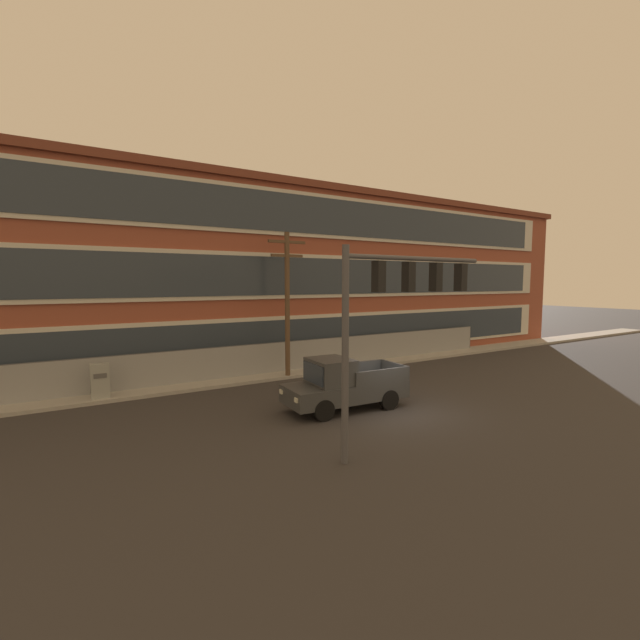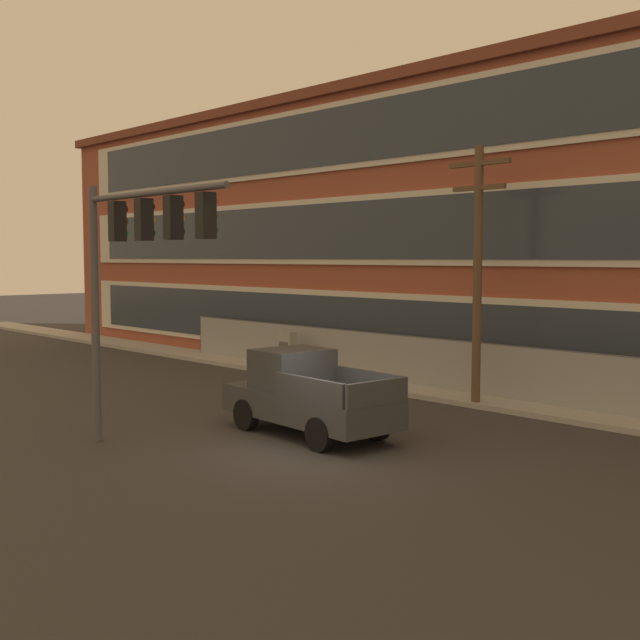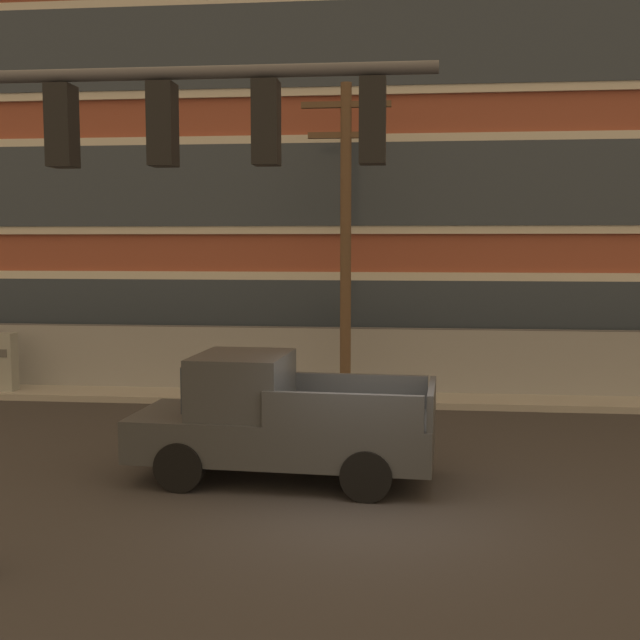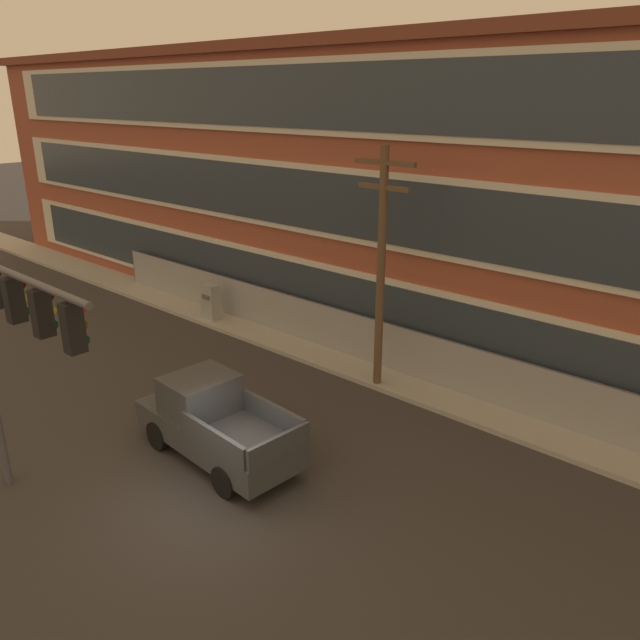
% 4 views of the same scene
% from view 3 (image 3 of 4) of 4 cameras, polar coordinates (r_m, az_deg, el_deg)
% --- Properties ---
extents(ground_plane, '(160.00, 160.00, 0.00)m').
position_cam_3_polar(ground_plane, '(12.48, 3.46, -12.87)').
color(ground_plane, '#333030').
extents(sidewalk_building_side, '(80.00, 1.89, 0.16)m').
position_cam_3_polar(sidewalk_building_side, '(20.08, 4.48, -5.53)').
color(sidewalk_building_side, '#9E9B93').
rests_on(sidewalk_building_side, ground).
extents(brick_mill_building, '(54.39, 11.08, 10.85)m').
position_cam_3_polar(brick_mill_building, '(26.04, 0.79, 8.86)').
color(brick_mill_building, brown).
rests_on(brick_mill_building, ground).
extents(chain_link_fence, '(31.74, 0.06, 1.79)m').
position_cam_3_polar(chain_link_fence, '(20.41, 2.13, -2.96)').
color(chain_link_fence, gray).
rests_on(chain_link_fence, ground).
extents(traffic_signal_mast, '(5.39, 0.43, 6.07)m').
position_cam_3_polar(traffic_signal_mast, '(9.28, -13.90, 9.04)').
color(traffic_signal_mast, '#4C4C51').
rests_on(traffic_signal_mast, ground).
extents(pickup_truck_dark_grey, '(5.10, 2.26, 2.09)m').
position_cam_3_polar(pickup_truck_dark_grey, '(13.40, -3.17, -7.25)').
color(pickup_truck_dark_grey, '#383A3D').
rests_on(pickup_truck_dark_grey, ground).
extents(utility_pole_near_corner, '(2.10, 0.26, 7.63)m').
position_cam_3_polar(utility_pole_near_corner, '(19.05, 1.84, 6.34)').
color(utility_pole_near_corner, brown).
rests_on(utility_pole_near_corner, ground).
extents(electrical_cabinet, '(0.72, 0.42, 1.64)m').
position_cam_3_polar(electrical_cabinet, '(22.02, -21.70, -2.97)').
color(electrical_cabinet, '#939993').
rests_on(electrical_cabinet, ground).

